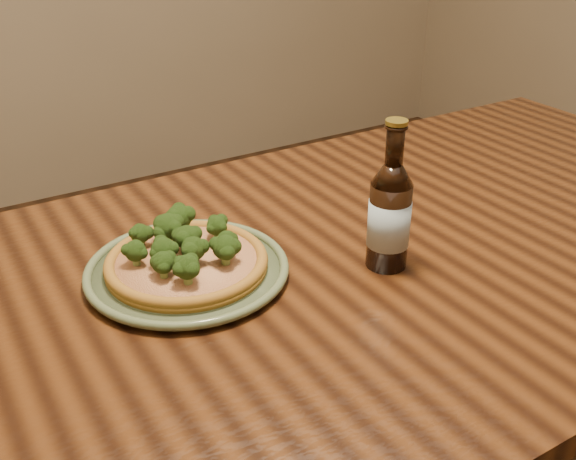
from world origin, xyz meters
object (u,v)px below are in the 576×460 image
pizza (186,258)px  beer_bottle (389,215)px  plate (187,270)px  table (396,284)px

pizza → beer_bottle: bearing=-25.7°
plate → pizza: pizza is taller
beer_bottle → plate: bearing=163.8°
plate → table: bearing=-11.8°
pizza → beer_bottle: size_ratio=1.04×
table → plate: (-0.36, 0.07, 0.10)m
table → beer_bottle: (-0.08, -0.06, 0.18)m
table → plate: size_ratio=5.16×
table → pizza: size_ratio=6.50×
plate → beer_bottle: 0.32m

